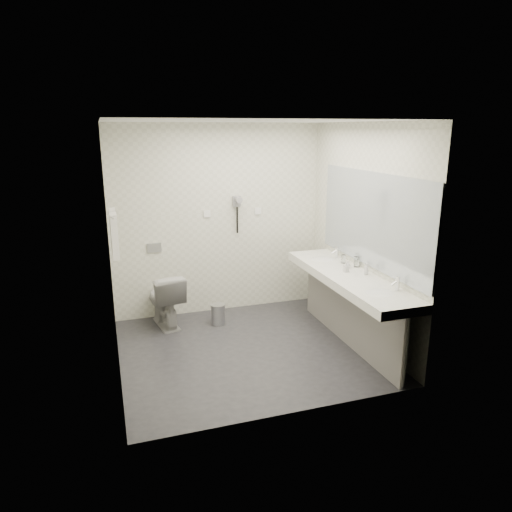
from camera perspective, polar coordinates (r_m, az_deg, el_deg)
name	(u,v)px	position (r m, az deg, el deg)	size (l,w,h in m)	color
floor	(248,349)	(5.45, -1.03, -11.24)	(2.80, 2.80, 0.00)	#2B2B30
ceiling	(246,121)	(4.88, -1.17, 16.05)	(2.80, 2.80, 0.00)	white
wall_back	(218,221)	(6.25, -4.61, 4.30)	(2.80, 2.80, 0.00)	white
wall_front	(294,278)	(3.84, 4.62, -2.73)	(2.80, 2.80, 0.00)	white
wall_left	(110,253)	(4.81, -17.24, 0.33)	(2.60, 2.60, 0.00)	white
wall_right	(363,234)	(5.58, 12.79, 2.65)	(2.60, 2.60, 0.00)	white
vanity_counter	(348,278)	(5.40, 11.08, -2.64)	(0.55, 2.20, 0.10)	white
vanity_panel	(348,313)	(5.55, 11.08, -6.79)	(0.03, 2.15, 0.75)	gray
vanity_post_near	(404,352)	(4.77, 17.55, -11.05)	(0.06, 0.06, 0.75)	silver
vanity_post_far	(312,285)	(6.43, 6.84, -3.51)	(0.06, 0.06, 0.75)	silver
mirror	(372,220)	(5.37, 13.87, 4.27)	(0.02, 2.20, 1.05)	#B2BCC6
basin_near	(380,294)	(4.86, 14.80, -4.46)	(0.40, 0.31, 0.05)	white
basin_far	(323,260)	(5.93, 8.07, -0.50)	(0.40, 0.31, 0.05)	white
faucet_near	(398,283)	(4.94, 16.78, -3.19)	(0.04, 0.04, 0.15)	silver
faucet_far	(337,252)	(6.00, 9.77, 0.48)	(0.04, 0.04, 0.15)	silver
soap_bottle_a	(346,267)	(5.43, 10.87, -1.34)	(0.05, 0.05, 0.11)	white
soap_bottle_b	(348,264)	(5.59, 11.06, -1.01)	(0.07, 0.07, 0.09)	white
soap_bottle_c	(366,269)	(5.37, 13.23, -1.53)	(0.05, 0.05, 0.14)	white
glass_left	(357,262)	(5.66, 12.11, -0.69)	(0.07, 0.07, 0.12)	silver
glass_right	(343,259)	(5.79, 10.54, -0.35)	(0.06, 0.06, 0.10)	silver
toilet	(165,299)	(6.06, -11.00, -5.17)	(0.39, 0.68, 0.69)	white
flush_plate	(154,248)	(6.16, -12.23, 0.98)	(0.18, 0.02, 0.12)	#B2B5BA
pedal_bin	(218,315)	(6.06, -4.62, -7.12)	(0.18, 0.18, 0.26)	#B2B5BA
bin_lid	(218,305)	(6.01, -4.65, -5.93)	(0.18, 0.18, 0.01)	#B2B5BA
towel_rail	(111,213)	(5.29, -17.11, 4.98)	(0.02, 0.02, 0.62)	silver
towel_near	(115,236)	(5.19, -16.77, 2.35)	(0.07, 0.24, 0.48)	white
towel_far	(114,231)	(5.47, -16.87, 2.97)	(0.07, 0.24, 0.48)	white
dryer_cradle	(237,201)	(6.24, -2.35, 6.66)	(0.10, 0.04, 0.14)	gray
dryer_barrel	(238,200)	(6.17, -2.17, 6.84)	(0.08, 0.08, 0.14)	gray
dryer_cord	(237,220)	(6.26, -2.29, 4.38)	(0.02, 0.02, 0.35)	black
switch_plate_a	(207,214)	(6.18, -5.96, 5.10)	(0.09, 0.02, 0.09)	white
switch_plate_b	(258,211)	(6.36, 0.23, 5.48)	(0.09, 0.02, 0.09)	white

